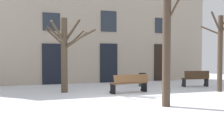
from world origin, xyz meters
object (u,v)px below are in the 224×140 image
Objects in this scene: tree_right_of_center at (166,23)px; bench_back_to_back_right at (130,83)px; bench_by_litter_bin at (196,79)px; tree_foreground at (220,49)px; tree_near_facade at (65,51)px; litter_bin at (142,80)px.

tree_right_of_center is 4.47m from bench_back_to_back_right.
tree_foreground is at bearing 92.48° from bench_by_litter_bin.
tree_right_of_center reaches higher than bench_by_litter_bin.
tree_near_facade is 3.48m from bench_back_to_back_right.
tree_foreground is at bearing 29.44° from tree_right_of_center.
tree_right_of_center reaches higher than bench_back_to_back_right.
bench_back_to_back_right reaches higher than litter_bin.
tree_near_facade is 0.85× the size of tree_foreground.
bench_by_litter_bin is at bearing -25.01° from litter_bin.
tree_near_facade is at bearing -165.28° from litter_bin.
tree_right_of_center is at bearing 77.07° from bench_back_to_back_right.
tree_foreground is (7.27, -2.36, 0.09)m from tree_near_facade.
bench_by_litter_bin reaches higher than litter_bin.
litter_bin is 3.08m from bench_by_litter_bin.
bench_by_litter_bin reaches higher than bench_back_to_back_right.
litter_bin is (-2.47, 3.62, -1.71)m from tree_foreground.
tree_right_of_center is 2.96× the size of bench_back_to_back_right.
litter_bin is (4.80, 1.26, -1.62)m from tree_near_facade.
bench_back_to_back_right is at bearing -127.49° from litter_bin.
tree_foreground is at bearing 157.82° from bench_back_to_back_right.
tree_foreground is 2.85m from bench_by_litter_bin.
tree_foreground is 4.71m from litter_bin.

